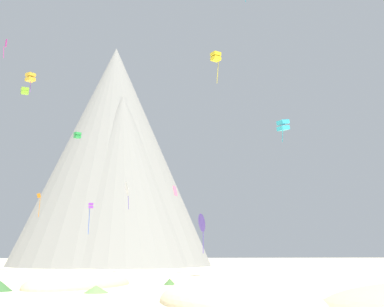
{
  "coord_description": "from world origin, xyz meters",
  "views": [
    {
      "loc": [
        -5.34,
        -37.3,
        3.93
      ],
      "look_at": [
        0.95,
        30.98,
        16.61
      ],
      "focal_mm": 48.5,
      "sensor_mm": 36.0,
      "label": 1
    }
  ],
  "objects_px": {
    "bush_near_left": "(170,282)",
    "kite_gold_high": "(30,77)",
    "rock_massif": "(116,160)",
    "kite_magenta_high": "(5,45)",
    "bush_low_patch": "(0,286)",
    "kite_green_mid": "(77,135)",
    "kite_indigo_low": "(203,223)",
    "kite_rainbow_low": "(175,191)",
    "bush_mid_center": "(96,289)",
    "kite_violet_low": "(91,207)",
    "kite_orange_low": "(39,201)",
    "bush_ridge_crest": "(208,281)",
    "kite_lime_high": "(25,91)",
    "kite_yellow_high": "(216,57)",
    "kite_white_mid": "(128,189)",
    "kite_cyan_mid": "(283,125)"
  },
  "relations": [
    {
      "from": "kite_indigo_low",
      "to": "kite_gold_high",
      "type": "distance_m",
      "value": 43.16
    },
    {
      "from": "rock_massif",
      "to": "kite_magenta_high",
      "type": "relative_size",
      "value": 22.56
    },
    {
      "from": "kite_green_mid",
      "to": "bush_low_patch",
      "type": "bearing_deg",
      "value": 53.02
    },
    {
      "from": "kite_rainbow_low",
      "to": "kite_indigo_low",
      "type": "bearing_deg",
      "value": 112.3
    },
    {
      "from": "bush_mid_center",
      "to": "kite_cyan_mid",
      "type": "xyz_separation_m",
      "value": [
        21.93,
        14.38,
        19.3
      ]
    },
    {
      "from": "bush_near_left",
      "to": "kite_yellow_high",
      "type": "xyz_separation_m",
      "value": [
        7.97,
        18.02,
        33.66
      ]
    },
    {
      "from": "kite_yellow_high",
      "to": "kite_violet_low",
      "type": "bearing_deg",
      "value": 53.79
    },
    {
      "from": "kite_green_mid",
      "to": "kite_cyan_mid",
      "type": "relative_size",
      "value": 0.5
    },
    {
      "from": "kite_indigo_low",
      "to": "kite_lime_high",
      "type": "bearing_deg",
      "value": 32.28
    },
    {
      "from": "bush_mid_center",
      "to": "kite_cyan_mid",
      "type": "height_order",
      "value": "kite_cyan_mid"
    },
    {
      "from": "bush_low_patch",
      "to": "bush_mid_center",
      "type": "relative_size",
      "value": 1.03
    },
    {
      "from": "kite_gold_high",
      "to": "bush_mid_center",
      "type": "bearing_deg",
      "value": 65.07
    },
    {
      "from": "kite_lime_high",
      "to": "kite_rainbow_low",
      "type": "distance_m",
      "value": 40.42
    },
    {
      "from": "kite_rainbow_low",
      "to": "rock_massif",
      "type": "bearing_deg",
      "value": -82.75
    },
    {
      "from": "kite_orange_low",
      "to": "kite_violet_low",
      "type": "distance_m",
      "value": 13.95
    },
    {
      "from": "kite_cyan_mid",
      "to": "kite_orange_low",
      "type": "distance_m",
      "value": 45.2
    },
    {
      "from": "kite_yellow_high",
      "to": "kite_rainbow_low",
      "type": "xyz_separation_m",
      "value": [
        -6.62,
        -4.56,
        -21.97
      ]
    },
    {
      "from": "bush_low_patch",
      "to": "kite_green_mid",
      "type": "relative_size",
      "value": 1.58
    },
    {
      "from": "kite_violet_low",
      "to": "kite_rainbow_low",
      "type": "bearing_deg",
      "value": 52.58
    },
    {
      "from": "kite_green_mid",
      "to": "kite_rainbow_low",
      "type": "height_order",
      "value": "kite_green_mid"
    },
    {
      "from": "bush_mid_center",
      "to": "kite_violet_low",
      "type": "height_order",
      "value": "kite_violet_low"
    },
    {
      "from": "kite_white_mid",
      "to": "kite_violet_low",
      "type": "height_order",
      "value": "kite_white_mid"
    },
    {
      "from": "kite_magenta_high",
      "to": "kite_indigo_low",
      "type": "bearing_deg",
      "value": 81.31
    },
    {
      "from": "bush_ridge_crest",
      "to": "bush_near_left",
      "type": "relative_size",
      "value": 1.82
    },
    {
      "from": "rock_massif",
      "to": "kite_orange_low",
      "type": "xyz_separation_m",
      "value": [
        -10.58,
        -38.33,
        -13.9
      ]
    },
    {
      "from": "kite_white_mid",
      "to": "kite_indigo_low",
      "type": "bearing_deg",
      "value": -167.96
    },
    {
      "from": "kite_cyan_mid",
      "to": "kite_yellow_high",
      "type": "distance_m",
      "value": 21.03
    },
    {
      "from": "rock_massif",
      "to": "kite_lime_high",
      "type": "height_order",
      "value": "rock_massif"
    },
    {
      "from": "rock_massif",
      "to": "kite_magenta_high",
      "type": "distance_m",
      "value": 54.58
    },
    {
      "from": "kite_white_mid",
      "to": "kite_orange_low",
      "type": "xyz_separation_m",
      "value": [
        -14.99,
        -0.38,
        -2.24
      ]
    },
    {
      "from": "kite_orange_low",
      "to": "kite_rainbow_low",
      "type": "height_order",
      "value": "kite_orange_low"
    },
    {
      "from": "bush_mid_center",
      "to": "bush_near_left",
      "type": "xyz_separation_m",
      "value": [
        7.22,
        10.14,
        0.02
      ]
    },
    {
      "from": "bush_ridge_crest",
      "to": "kite_yellow_high",
      "type": "height_order",
      "value": "kite_yellow_high"
    },
    {
      "from": "bush_ridge_crest",
      "to": "rock_massif",
      "type": "bearing_deg",
      "value": 101.64
    },
    {
      "from": "bush_near_left",
      "to": "kite_green_mid",
      "type": "xyz_separation_m",
      "value": [
        -15.47,
        35.39,
        24.23
      ]
    },
    {
      "from": "bush_low_patch",
      "to": "kite_violet_low",
      "type": "height_order",
      "value": "kite_violet_low"
    },
    {
      "from": "bush_low_patch",
      "to": "kite_cyan_mid",
      "type": "height_order",
      "value": "kite_cyan_mid"
    },
    {
      "from": "kite_indigo_low",
      "to": "kite_rainbow_low",
      "type": "bearing_deg",
      "value": 12.48
    },
    {
      "from": "kite_violet_low",
      "to": "kite_indigo_low",
      "type": "distance_m",
      "value": 21.34
    },
    {
      "from": "bush_near_left",
      "to": "kite_rainbow_low",
      "type": "distance_m",
      "value": 17.89
    },
    {
      "from": "bush_near_left",
      "to": "kite_gold_high",
      "type": "xyz_separation_m",
      "value": [
        -22.89,
        28.14,
        32.71
      ]
    },
    {
      "from": "kite_green_mid",
      "to": "kite_violet_low",
      "type": "distance_m",
      "value": 20.57
    },
    {
      "from": "kite_cyan_mid",
      "to": "kite_yellow_high",
      "type": "height_order",
      "value": "kite_yellow_high"
    },
    {
      "from": "kite_lime_high",
      "to": "kite_green_mid",
      "type": "height_order",
      "value": "kite_lime_high"
    },
    {
      "from": "rock_massif",
      "to": "kite_yellow_high",
      "type": "distance_m",
      "value": 55.09
    },
    {
      "from": "bush_near_left",
      "to": "kite_rainbow_low",
      "type": "xyz_separation_m",
      "value": [
        1.35,
        13.47,
        11.69
      ]
    },
    {
      "from": "kite_cyan_mid",
      "to": "kite_orange_low",
      "type": "height_order",
      "value": "kite_cyan_mid"
    },
    {
      "from": "kite_violet_low",
      "to": "kite_yellow_high",
      "type": "bearing_deg",
      "value": 74.91
    },
    {
      "from": "kite_green_mid",
      "to": "kite_white_mid",
      "type": "bearing_deg",
      "value": 121.83
    },
    {
      "from": "kite_green_mid",
      "to": "kite_rainbow_low",
      "type": "distance_m",
      "value": 30.34
    }
  ]
}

